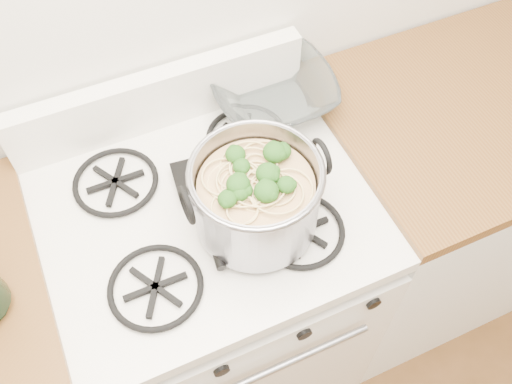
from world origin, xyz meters
name	(u,v)px	position (x,y,z in m)	size (l,w,h in m)	color
gas_range	(217,294)	(0.00, 1.26, 0.44)	(0.76, 0.66, 0.92)	white
counter_left	(46,358)	(-0.51, 1.26, 0.46)	(0.25, 0.65, 0.92)	silver
counter_right	(462,190)	(0.88, 1.26, 0.46)	(1.00, 0.65, 0.92)	silver
stock_pot	(256,197)	(0.09, 1.17, 1.01)	(0.31, 0.28, 0.19)	gray
spatula	(193,176)	(0.00, 1.34, 0.94)	(0.29, 0.31, 0.02)	black
glass_bowl	(273,97)	(0.28, 1.49, 0.94)	(0.13, 0.13, 0.03)	white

